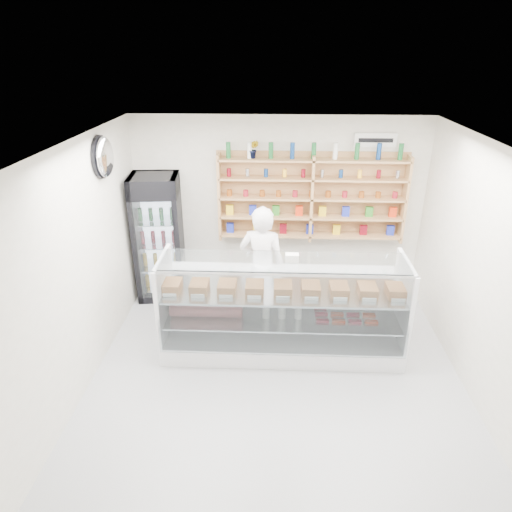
{
  "coord_description": "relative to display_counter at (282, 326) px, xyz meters",
  "views": [
    {
      "loc": [
        -0.05,
        -4.35,
        3.7
      ],
      "look_at": [
        -0.28,
        0.9,
        1.28
      ],
      "focal_mm": 32.0,
      "sensor_mm": 36.0,
      "label": 1
    }
  ],
  "objects": [
    {
      "name": "potted_plant",
      "position": [
        -0.44,
        1.63,
        1.96
      ],
      "size": [
        0.15,
        0.13,
        0.27
      ],
      "primitive_type": "imported",
      "rotation": [
        0.0,
        0.0,
        -0.08
      ],
      "color": "#1E6626",
      "rests_on": "wall_shelving"
    },
    {
      "name": "shop_worker",
      "position": [
        -0.28,
        0.69,
        0.52
      ],
      "size": [
        0.71,
        0.54,
        1.77
      ],
      "primitive_type": "imported",
      "rotation": [
        0.0,
        0.0,
        2.95
      ],
      "color": "silver",
      "rests_on": "floor"
    },
    {
      "name": "wall_shelving",
      "position": [
        0.44,
        1.63,
        1.23
      ],
      "size": [
        2.84,
        0.28,
        1.33
      ],
      "color": "#A9844F",
      "rests_on": "back_wall"
    },
    {
      "name": "room",
      "position": [
        -0.06,
        -0.71,
        1.04
      ],
      "size": [
        5.0,
        5.0,
        5.0
      ],
      "color": "#A4A4A8",
      "rests_on": "ground"
    },
    {
      "name": "drinks_cooler",
      "position": [
        -1.91,
        1.43,
        0.63
      ],
      "size": [
        0.78,
        0.76,
        1.98
      ],
      "rotation": [
        0.0,
        0.0,
        0.11
      ],
      "color": "black",
      "rests_on": "floor"
    },
    {
      "name": "wall_sign",
      "position": [
        1.34,
        1.76,
        2.09
      ],
      "size": [
        0.62,
        0.03,
        0.2
      ],
      "primitive_type": "cube",
      "color": "white",
      "rests_on": "back_wall"
    },
    {
      "name": "display_counter",
      "position": [
        0.0,
        0.0,
        0.0
      ],
      "size": [
        3.07,
        0.92,
        1.33
      ],
      "color": "white",
      "rests_on": "floor"
    },
    {
      "name": "security_mirror",
      "position": [
        -2.23,
        0.49,
        2.09
      ],
      "size": [
        0.15,
        0.5,
        0.5
      ],
      "primitive_type": "ellipsoid",
      "color": "silver",
      "rests_on": "left_wall"
    }
  ]
}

